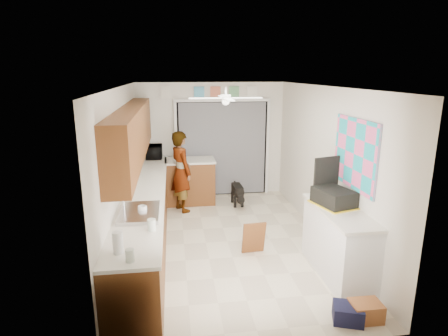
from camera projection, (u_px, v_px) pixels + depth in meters
name	position (u px, v px, depth m)	size (l,w,h in m)	color
floor	(227.00, 241.00, 6.17)	(5.00, 5.00, 0.00)	beige
ceiling	(228.00, 87.00, 5.55)	(5.00, 5.00, 0.00)	white
wall_back	(211.00, 140.00, 8.26)	(3.20, 3.20, 0.00)	silver
wall_front	(267.00, 235.00, 3.46)	(3.20, 3.20, 0.00)	silver
wall_left	(123.00, 172.00, 5.65)	(5.00, 5.00, 0.00)	silver
wall_right	(325.00, 165.00, 6.07)	(5.00, 5.00, 0.00)	silver
left_base_cabinets	(146.00, 220.00, 5.89)	(0.60, 4.80, 0.90)	brown
left_countertop	(145.00, 192.00, 5.77)	(0.62, 4.80, 0.04)	white
upper_cabinets	(133.00, 133.00, 5.73)	(0.32, 4.00, 0.80)	brown
sink_basin	(140.00, 213.00, 4.81)	(0.50, 0.76, 0.06)	silver
faucet	(124.00, 207.00, 4.76)	(0.03, 0.03, 0.22)	silver
peninsula_base	(190.00, 182.00, 7.91)	(1.00, 0.60, 0.90)	brown
peninsula_top	(190.00, 160.00, 7.80)	(1.04, 0.64, 0.04)	white
back_opening_recess	(222.00, 149.00, 8.31)	(2.00, 0.06, 2.10)	black
curtain_panel	(223.00, 149.00, 8.28)	(1.90, 0.03, 2.05)	gray
door_trim_left	(176.00, 150.00, 8.15)	(0.06, 0.04, 2.10)	white
door_trim_right	(267.00, 148.00, 8.42)	(0.06, 0.04, 2.10)	white
door_trim_head	(223.00, 100.00, 8.02)	(2.10, 0.04, 0.06)	white
header_frame_1	(199.00, 92.00, 7.93)	(0.22, 0.02, 0.22)	#50AAD5
header_frame_2	(215.00, 92.00, 7.98)	(0.22, 0.02, 0.22)	#D36C4F
header_frame_3	(234.00, 92.00, 8.03)	(0.22, 0.02, 0.22)	#61AB72
header_frame_4	(252.00, 91.00, 8.09)	(0.22, 0.02, 0.22)	white
route66_sign	(166.00, 92.00, 7.84)	(0.22, 0.02, 0.26)	silver
right_counter_base	(338.00, 243.00, 5.09)	(0.50, 1.40, 0.90)	white
right_counter_top	(340.00, 211.00, 4.97)	(0.54, 1.44, 0.04)	white
abstract_painting	(355.00, 154.00, 5.01)	(0.03, 1.15, 0.95)	#FF5D9E
ceiling_fan	(226.00, 98.00, 5.79)	(1.14, 1.14, 0.24)	white
microwave	(154.00, 152.00, 7.90)	(0.49, 0.33, 0.27)	black
cup	(142.00, 209.00, 4.85)	(0.12, 0.12, 0.09)	white
jar_a	(152.00, 225.00, 4.30)	(0.10, 0.10, 0.14)	silver
jar_b	(130.00, 255.00, 3.60)	(0.09, 0.09, 0.13)	silver
paper_towel_roll	(118.00, 242.00, 3.75)	(0.11, 0.11, 0.23)	white
suitcase	(334.00, 197.00, 5.11)	(0.40, 0.53, 0.23)	black
suitcase_rim	(333.00, 205.00, 5.13)	(0.44, 0.58, 0.02)	yellow
suitcase_lid	(326.00, 174.00, 5.32)	(0.42, 0.03, 0.50)	black
cardboard_box	(365.00, 311.00, 4.20)	(0.35, 0.26, 0.22)	#B56039
navy_crate	(348.00, 313.00, 4.18)	(0.32, 0.27, 0.20)	black
cabinet_door_panel	(254.00, 238.00, 5.69)	(0.35, 0.03, 0.53)	brown
man	(181.00, 172.00, 7.37)	(0.59, 0.39, 1.61)	white
dog	(237.00, 194.00, 7.82)	(0.26, 0.61, 0.48)	black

